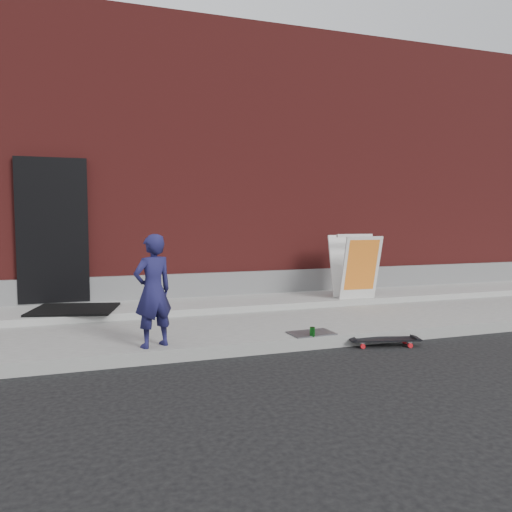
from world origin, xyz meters
name	(u,v)px	position (x,y,z in m)	size (l,w,h in m)	color
ground	(277,353)	(0.00, 0.00, 0.00)	(80.00, 80.00, 0.00)	black
sidewalk	(240,322)	(0.00, 1.50, 0.07)	(20.00, 3.00, 0.15)	slate
apron	(224,304)	(0.00, 2.40, 0.20)	(20.00, 1.20, 0.10)	gray
building	(175,181)	(0.00, 6.99, 2.50)	(20.00, 8.10, 5.00)	maroon
child	(153,291)	(-1.41, 0.20, 0.79)	(0.46, 0.30, 1.27)	#1B1948
skateboard	(384,340)	(1.39, -0.12, 0.08)	(0.89, 0.43, 0.10)	red
pizza_sign	(355,266)	(2.16, 1.97, 0.79)	(0.68, 0.79, 1.08)	silver
soda_can	(312,332)	(0.48, 0.05, 0.21)	(0.06, 0.06, 0.12)	#16701E
doormat	(74,309)	(-2.30, 2.25, 0.27)	(1.16, 0.94, 0.03)	black
utility_plate	(311,333)	(0.54, 0.20, 0.16)	(0.55, 0.35, 0.02)	#545459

